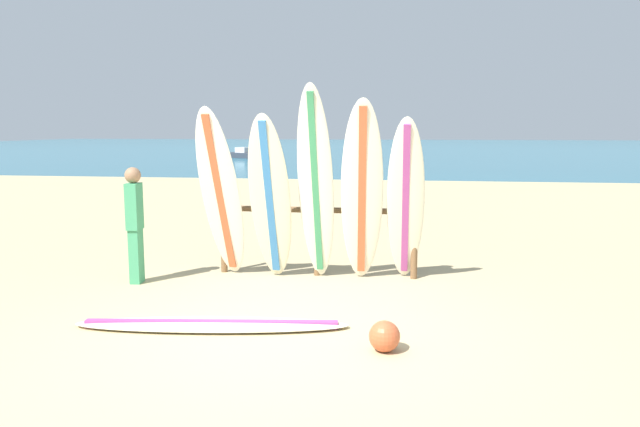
{
  "coord_description": "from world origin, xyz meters",
  "views": [
    {
      "loc": [
        1.21,
        -5.45,
        2.03
      ],
      "look_at": [
        -0.0,
        2.88,
        0.82
      ],
      "focal_mm": 33.7,
      "sensor_mm": 36.0,
      "label": 1
    }
  ],
  "objects_px": {
    "small_boat_offshore": "(243,154)",
    "beach_ball": "(384,336)",
    "surfboard_rack": "(317,226)",
    "surfboard_leaning_far_left": "(221,194)",
    "surfboard_lying_on_sand": "(211,324)",
    "surfboard_leaning_center_left": "(316,185)",
    "beachgoer_standing": "(135,220)",
    "surfboard_leaning_left": "(270,199)",
    "surfboard_leaning_center": "(362,193)",
    "surfboard_leaning_center_right": "(406,201)"
  },
  "relations": [
    {
      "from": "surfboard_leaning_left",
      "to": "surfboard_leaning_center_right",
      "type": "distance_m",
      "value": 1.77
    },
    {
      "from": "surfboard_leaning_far_left",
      "to": "beach_ball",
      "type": "relative_size",
      "value": 8.04
    },
    {
      "from": "beachgoer_standing",
      "to": "surfboard_leaning_center_left",
      "type": "bearing_deg",
      "value": 8.82
    },
    {
      "from": "surfboard_leaning_center",
      "to": "beach_ball",
      "type": "relative_size",
      "value": 8.37
    },
    {
      "from": "surfboard_leaning_far_left",
      "to": "surfboard_leaning_left",
      "type": "bearing_deg",
      "value": -1.18
    },
    {
      "from": "surfboard_leaning_center_left",
      "to": "surfboard_lying_on_sand",
      "type": "bearing_deg",
      "value": -111.84
    },
    {
      "from": "beachgoer_standing",
      "to": "beach_ball",
      "type": "xyz_separation_m",
      "value": [
        3.33,
        -2.0,
        -0.7
      ]
    },
    {
      "from": "surfboard_leaning_center",
      "to": "surfboard_leaning_center_right",
      "type": "xyz_separation_m",
      "value": [
        0.56,
        0.1,
        -0.11
      ]
    },
    {
      "from": "small_boat_offshore",
      "to": "surfboard_leaning_far_left",
      "type": "bearing_deg",
      "value": -74.98
    },
    {
      "from": "surfboard_leaning_left",
      "to": "small_boat_offshore",
      "type": "distance_m",
      "value": 33.19
    },
    {
      "from": "surfboard_leaning_far_left",
      "to": "surfboard_leaning_center",
      "type": "xyz_separation_m",
      "value": [
        1.87,
        0.05,
        0.05
      ]
    },
    {
      "from": "surfboard_lying_on_sand",
      "to": "beach_ball",
      "type": "relative_size",
      "value": 9.95
    },
    {
      "from": "surfboard_leaning_center",
      "to": "surfboard_lying_on_sand",
      "type": "distance_m",
      "value": 2.69
    },
    {
      "from": "small_boat_offshore",
      "to": "beach_ball",
      "type": "height_order",
      "value": "small_boat_offshore"
    },
    {
      "from": "surfboard_leaning_center",
      "to": "small_boat_offshore",
      "type": "xyz_separation_m",
      "value": [
        -10.42,
        31.81,
        -0.94
      ]
    },
    {
      "from": "surfboard_lying_on_sand",
      "to": "beachgoer_standing",
      "type": "relative_size",
      "value": 1.87
    },
    {
      "from": "surfboard_leaning_far_left",
      "to": "beachgoer_standing",
      "type": "bearing_deg",
      "value": -161.66
    },
    {
      "from": "surfboard_leaning_far_left",
      "to": "small_boat_offshore",
      "type": "relative_size",
      "value": 0.85
    },
    {
      "from": "surfboard_lying_on_sand",
      "to": "beach_ball",
      "type": "height_order",
      "value": "beach_ball"
    },
    {
      "from": "small_boat_offshore",
      "to": "beach_ball",
      "type": "distance_m",
      "value": 35.87
    },
    {
      "from": "surfboard_leaning_center_left",
      "to": "small_boat_offshore",
      "type": "bearing_deg",
      "value": 107.14
    },
    {
      "from": "surfboard_leaning_center",
      "to": "surfboard_lying_on_sand",
      "type": "xyz_separation_m",
      "value": [
        -1.38,
        -1.99,
        -1.17
      ]
    },
    {
      "from": "surfboard_rack",
      "to": "surfboard_leaning_center_right",
      "type": "height_order",
      "value": "surfboard_leaning_center_right"
    },
    {
      "from": "surfboard_rack",
      "to": "small_boat_offshore",
      "type": "xyz_separation_m",
      "value": [
        -9.78,
        31.45,
        -0.43
      ]
    },
    {
      "from": "surfboard_leaning_center",
      "to": "beachgoer_standing",
      "type": "bearing_deg",
      "value": -172.25
    },
    {
      "from": "beachgoer_standing",
      "to": "small_boat_offshore",
      "type": "distance_m",
      "value": 33.07
    },
    {
      "from": "surfboard_rack",
      "to": "surfboard_leaning_far_left",
      "type": "xyz_separation_m",
      "value": [
        -1.23,
        -0.4,
        0.47
      ]
    },
    {
      "from": "surfboard_leaning_left",
      "to": "surfboard_lying_on_sand",
      "type": "relative_size",
      "value": 0.78
    },
    {
      "from": "small_boat_offshore",
      "to": "beach_ball",
      "type": "bearing_deg",
      "value": -72.45
    },
    {
      "from": "small_boat_offshore",
      "to": "beach_ball",
      "type": "xyz_separation_m",
      "value": [
        10.82,
        -34.2,
        -0.11
      ]
    },
    {
      "from": "surfboard_rack",
      "to": "beachgoer_standing",
      "type": "xyz_separation_m",
      "value": [
        -2.29,
        -0.75,
        0.15
      ]
    },
    {
      "from": "beach_ball",
      "to": "small_boat_offshore",
      "type": "bearing_deg",
      "value": 107.55
    },
    {
      "from": "small_boat_offshore",
      "to": "surfboard_rack",
      "type": "bearing_deg",
      "value": -72.73
    },
    {
      "from": "surfboard_rack",
      "to": "beach_ball",
      "type": "relative_size",
      "value": 9.61
    },
    {
      "from": "surfboard_leaning_far_left",
      "to": "surfboard_leaning_center_right",
      "type": "relative_size",
      "value": 1.06
    },
    {
      "from": "surfboard_leaning_left",
      "to": "surfboard_lying_on_sand",
      "type": "distance_m",
      "value": 2.21
    },
    {
      "from": "surfboard_leaning_center",
      "to": "surfboard_lying_on_sand",
      "type": "bearing_deg",
      "value": -124.75
    },
    {
      "from": "surfboard_leaning_center",
      "to": "surfboard_leaning_center_right",
      "type": "relative_size",
      "value": 1.1
    },
    {
      "from": "surfboard_rack",
      "to": "surfboard_lying_on_sand",
      "type": "distance_m",
      "value": 2.54
    },
    {
      "from": "surfboard_leaning_center_left",
      "to": "small_boat_offshore",
      "type": "xyz_separation_m",
      "value": [
        -9.82,
        31.84,
        -1.04
      ]
    },
    {
      "from": "surfboard_leaning_center_right",
      "to": "beachgoer_standing",
      "type": "height_order",
      "value": "surfboard_leaning_center_right"
    },
    {
      "from": "surfboard_leaning_left",
      "to": "beachgoer_standing",
      "type": "height_order",
      "value": "surfboard_leaning_left"
    },
    {
      "from": "surfboard_leaning_far_left",
      "to": "surfboard_lying_on_sand",
      "type": "height_order",
      "value": "surfboard_leaning_far_left"
    },
    {
      "from": "surfboard_leaning_center",
      "to": "beachgoer_standing",
      "type": "relative_size",
      "value": 1.57
    },
    {
      "from": "surfboard_leaning_center_left",
      "to": "surfboard_leaning_center_right",
      "type": "xyz_separation_m",
      "value": [
        1.16,
        0.13,
        -0.2
      ]
    },
    {
      "from": "surfboard_leaning_center_right",
      "to": "beachgoer_standing",
      "type": "xyz_separation_m",
      "value": [
        -3.49,
        -0.49,
        -0.25
      ]
    },
    {
      "from": "surfboard_lying_on_sand",
      "to": "small_boat_offshore",
      "type": "height_order",
      "value": "small_boat_offshore"
    },
    {
      "from": "surfboard_leaning_center_right",
      "to": "beachgoer_standing",
      "type": "distance_m",
      "value": 3.53
    },
    {
      "from": "beachgoer_standing",
      "to": "small_boat_offshore",
      "type": "height_order",
      "value": "beachgoer_standing"
    },
    {
      "from": "beach_ball",
      "to": "surfboard_leaning_center_left",
      "type": "bearing_deg",
      "value": 112.86
    }
  ]
}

